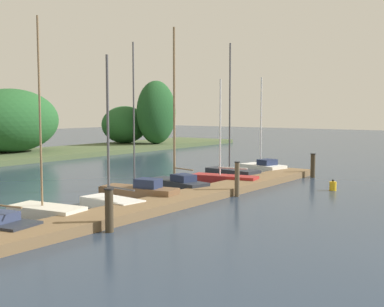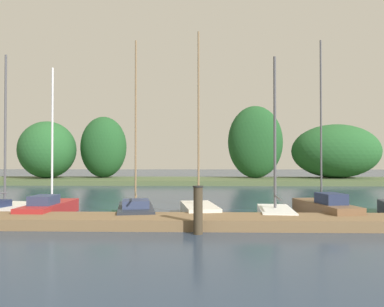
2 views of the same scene
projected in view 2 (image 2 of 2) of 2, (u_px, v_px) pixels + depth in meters
The scene contains 9 objects.
dock_pier at pixel (317, 222), 11.79m from camera, with size 26.44×1.80×0.35m.
far_shore at pixel (266, 155), 34.64m from camera, with size 69.78×8.38×7.42m.
sailboat_0 at pixel (2, 207), 14.31m from camera, with size 1.86×3.60×6.42m.
sailboat_1 at pixel (50, 207), 14.11m from camera, with size 1.14×3.79×5.85m.
sailboat_2 at pixel (136, 209), 13.88m from camera, with size 1.92×3.79×6.86m.
sailboat_3 at pixel (199, 208), 14.05m from camera, with size 1.62×3.11×7.25m.
sailboat_4 at pixel (275, 210), 13.52m from camera, with size 1.40×2.99×6.10m.
sailboat_5 at pixel (324, 208), 13.67m from camera, with size 1.67×3.75×6.81m.
mooring_piling_1 at pixel (198, 210), 10.72m from camera, with size 0.31×0.31×1.43m.
Camera 2 is at (-3.74, 0.19, 2.22)m, focal length 33.90 mm.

